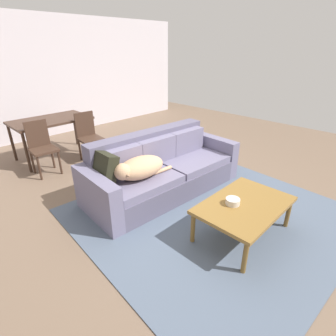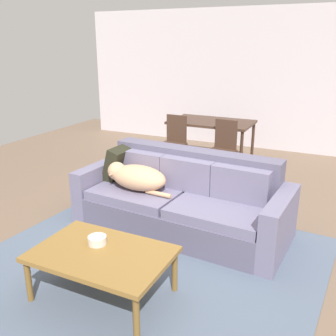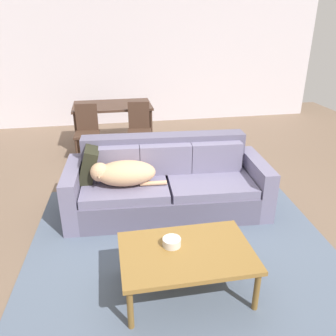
# 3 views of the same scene
# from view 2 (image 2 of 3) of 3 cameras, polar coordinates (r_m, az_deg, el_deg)

# --- Properties ---
(ground_plane) EXTENTS (10.00, 10.00, 0.00)m
(ground_plane) POSITION_cam_2_polar(r_m,az_deg,el_deg) (4.42, 3.12, -9.38)
(ground_plane) COLOR brown
(back_partition) EXTENTS (8.00, 0.12, 2.70)m
(back_partition) POSITION_cam_2_polar(r_m,az_deg,el_deg) (7.80, 15.06, 12.57)
(back_partition) COLOR silver
(back_partition) RESTS_ON ground
(area_rug) EXTENTS (3.36, 3.26, 0.01)m
(area_rug) POSITION_cam_2_polar(r_m,az_deg,el_deg) (3.75, -3.96, -14.80)
(area_rug) COLOR slate
(area_rug) RESTS_ON ground
(couch) EXTENTS (2.45, 1.11, 0.87)m
(couch) POSITION_cam_2_polar(r_m,az_deg,el_deg) (4.35, 2.23, -4.98)
(couch) COLOR #5B566D
(couch) RESTS_ON ground
(dog_on_left_cushion) EXTENTS (0.86, 0.44, 0.29)m
(dog_on_left_cushion) POSITION_cam_2_polar(r_m,az_deg,el_deg) (4.38, -4.83, -1.34)
(dog_on_left_cushion) COLOR tan
(dog_on_left_cushion) RESTS_ON couch
(throw_pillow_by_left_arm) EXTENTS (0.28, 0.42, 0.44)m
(throw_pillow_by_left_arm) POSITION_cam_2_polar(r_m,az_deg,el_deg) (4.75, -7.36, 0.70)
(throw_pillow_by_left_arm) COLOR black
(throw_pillow_by_left_arm) RESTS_ON couch
(coffee_table) EXTENTS (1.12, 0.75, 0.43)m
(coffee_table) POSITION_cam_2_polar(r_m,az_deg,el_deg) (3.25, -9.88, -12.93)
(coffee_table) COLOR olive
(coffee_table) RESTS_ON ground
(bowl_on_coffee_table) EXTENTS (0.16, 0.16, 0.07)m
(bowl_on_coffee_table) POSITION_cam_2_polar(r_m,az_deg,el_deg) (3.33, -10.55, -10.59)
(bowl_on_coffee_table) COLOR silver
(bowl_on_coffee_table) RESTS_ON coffee_table
(dining_table) EXTENTS (1.39, 0.85, 0.77)m
(dining_table) POSITION_cam_2_polar(r_m,az_deg,el_deg) (6.64, 6.52, 6.42)
(dining_table) COLOR #442E22
(dining_table) RESTS_ON ground
(dining_chair_near_left) EXTENTS (0.43, 0.43, 0.91)m
(dining_chair_near_left) POSITION_cam_2_polar(r_m,az_deg,el_deg) (6.32, 0.82, 4.16)
(dining_chair_near_left) COLOR #442E22
(dining_chair_near_left) RESTS_ON ground
(dining_chair_near_right) EXTENTS (0.44, 0.44, 0.91)m
(dining_chair_near_right) POSITION_cam_2_polar(r_m,az_deg,el_deg) (5.98, 8.20, 3.15)
(dining_chair_near_right) COLOR #442E22
(dining_chair_near_right) RESTS_ON ground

